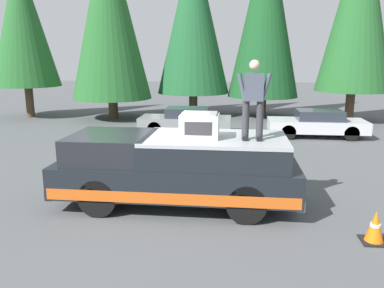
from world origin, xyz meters
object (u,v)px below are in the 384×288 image
(person_on_truck_bed, at_px, (253,98))
(traffic_cone, at_px, (375,228))
(compressor_unit, at_px, (200,125))
(parked_car_grey, at_px, (186,120))
(parked_car_silver, at_px, (317,124))
(pickup_truck, at_px, (177,169))

(person_on_truck_bed, bearing_deg, traffic_cone, -118.00)
(compressor_unit, relative_size, parked_car_grey, 0.20)
(parked_car_silver, xyz_separation_m, traffic_cone, (-9.87, 0.87, -0.29))
(person_on_truck_bed, relative_size, traffic_cone, 2.73)
(compressor_unit, relative_size, traffic_cone, 1.35)
(pickup_truck, bearing_deg, parked_car_silver, -29.86)
(person_on_truck_bed, xyz_separation_m, parked_car_silver, (8.66, -3.15, -1.97))
(parked_car_silver, relative_size, traffic_cone, 6.61)
(pickup_truck, relative_size, person_on_truck_bed, 3.28)
(parked_car_grey, height_order, traffic_cone, parked_car_grey)
(parked_car_silver, bearing_deg, compressor_unit, 153.36)
(pickup_truck, distance_m, parked_car_grey, 8.64)
(pickup_truck, height_order, parked_car_silver, pickup_truck)
(pickup_truck, relative_size, parked_car_silver, 1.35)
(person_on_truck_bed, xyz_separation_m, traffic_cone, (-1.21, -2.28, -2.26))
(compressor_unit, height_order, person_on_truck_bed, person_on_truck_bed)
(parked_car_silver, xyz_separation_m, parked_car_grey, (0.18, 5.74, 0.00))
(compressor_unit, relative_size, person_on_truck_bed, 0.50)
(pickup_truck, distance_m, parked_car_silver, 9.70)
(pickup_truck, height_order, compressor_unit, compressor_unit)
(pickup_truck, bearing_deg, compressor_unit, -105.31)
(compressor_unit, bearing_deg, pickup_truck, 74.69)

